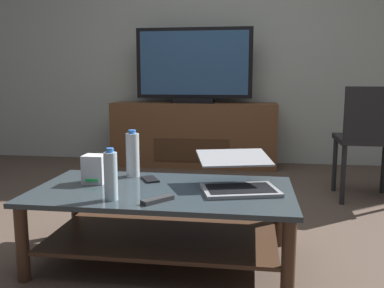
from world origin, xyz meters
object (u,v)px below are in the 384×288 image
at_px(water_bottle_near, 133,154).
at_px(water_bottle_far, 111,176).
at_px(media_cabinet, 194,134).
at_px(tv_remote, 158,200).
at_px(coffee_table, 163,211).
at_px(laptop, 237,177).
at_px(cell_phone, 150,179).
at_px(router_box, 95,169).
at_px(dining_chair, 369,135).
at_px(television, 194,67).

distance_m(water_bottle_near, water_bottle_far, 0.46).
height_order(media_cabinet, tv_remote, media_cabinet).
distance_m(coffee_table, laptop, 0.41).
xyz_separation_m(coffee_table, tv_remote, (0.02, -0.22, 0.13)).
xyz_separation_m(coffee_table, cell_phone, (-0.11, 0.17, 0.12)).
relative_size(laptop, cell_phone, 3.40).
xyz_separation_m(router_box, water_bottle_near, (0.16, 0.17, 0.05)).
xyz_separation_m(dining_chair, water_bottle_near, (-1.52, -1.01, -0.00)).
height_order(water_bottle_near, water_bottle_far, water_bottle_near).
distance_m(television, water_bottle_far, 2.62).
bearing_deg(dining_chair, water_bottle_far, -135.38).
height_order(dining_chair, tv_remote, dining_chair).
xyz_separation_m(dining_chair, router_box, (-1.68, -1.18, -0.05)).
relative_size(water_bottle_near, cell_phone, 1.88).
bearing_deg(coffee_table, water_bottle_far, -131.05).
height_order(television, water_bottle_far, television).
distance_m(dining_chair, tv_remote, 1.96).
bearing_deg(laptop, water_bottle_far, -154.03).
xyz_separation_m(coffee_table, dining_chair, (1.30, 1.25, 0.24)).
height_order(laptop, tv_remote, laptop).
height_order(television, tv_remote, television).
xyz_separation_m(media_cabinet, cell_phone, (0.07, -2.20, 0.05)).
xyz_separation_m(media_cabinet, television, (0.00, -0.02, 0.71)).
xyz_separation_m(coffee_table, water_bottle_near, (-0.22, 0.24, 0.24)).
relative_size(television, dining_chair, 1.38).
xyz_separation_m(dining_chair, cell_phone, (-1.41, -1.09, -0.12)).
height_order(coffee_table, water_bottle_near, water_bottle_near).
height_order(water_bottle_near, tv_remote, water_bottle_near).
bearing_deg(tv_remote, router_box, -176.08).
bearing_deg(television, media_cabinet, 90.00).
relative_size(router_box, water_bottle_near, 0.57).
height_order(router_box, tv_remote, router_box).
height_order(media_cabinet, router_box, media_cabinet).
bearing_deg(water_bottle_far, router_box, 123.18).
xyz_separation_m(coffee_table, water_bottle_far, (-0.19, -0.22, 0.23)).
bearing_deg(media_cabinet, tv_remote, -85.67).
distance_m(television, router_box, 2.36).
height_order(television, water_bottle_near, television).
bearing_deg(laptop, cell_phone, 166.61).
distance_m(television, water_bottle_near, 2.17).
height_order(router_box, water_bottle_near, water_bottle_near).
bearing_deg(tv_remote, water_bottle_near, 157.84).
relative_size(dining_chair, water_bottle_far, 3.64).
distance_m(laptop, water_bottle_near, 0.62).
height_order(television, router_box, television).
height_order(coffee_table, television, television).
relative_size(television, water_bottle_near, 4.57).
bearing_deg(router_box, television, 84.80).
bearing_deg(water_bottle_far, water_bottle_near, 94.00).
relative_size(media_cabinet, router_box, 11.53).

